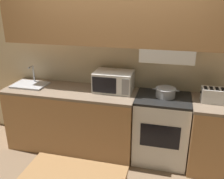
# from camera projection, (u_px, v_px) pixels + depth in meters

# --- Properties ---
(ground_plane) EXTENTS (16.00, 16.00, 0.00)m
(ground_plane) POSITION_uv_depth(u_px,v_px,m) (118.00, 140.00, 3.82)
(ground_plane) COLOR #7F664C
(wall_back) EXTENTS (5.36, 0.38, 2.55)m
(wall_back) POSITION_uv_depth(u_px,v_px,m) (119.00, 40.00, 3.21)
(wall_back) COLOR beige
(wall_back) RESTS_ON ground_plane
(lower_counter_main) EXTENTS (1.79, 0.63, 0.89)m
(lower_counter_main) POSITION_uv_depth(u_px,v_px,m) (72.00, 119.00, 3.52)
(lower_counter_main) COLOR tan
(lower_counter_main) RESTS_ON ground_plane
(lower_counter_right_stub) EXTENTS (0.50, 0.63, 0.89)m
(lower_counter_right_stub) POSITION_uv_depth(u_px,v_px,m) (209.00, 135.00, 3.11)
(lower_counter_right_stub) COLOR tan
(lower_counter_right_stub) RESTS_ON ground_plane
(stove_range) EXTENTS (0.67, 0.57, 0.89)m
(stove_range) POSITION_uv_depth(u_px,v_px,m) (161.00, 129.00, 3.26)
(stove_range) COLOR white
(stove_range) RESTS_ON ground_plane
(cooking_pot) EXTENTS (0.33, 0.25, 0.12)m
(cooking_pot) POSITION_uv_depth(u_px,v_px,m) (166.00, 92.00, 3.10)
(cooking_pot) COLOR #B7BABF
(cooking_pot) RESTS_ON stove_range
(microwave) EXTENTS (0.50, 0.35, 0.26)m
(microwave) POSITION_uv_depth(u_px,v_px,m) (114.00, 81.00, 3.27)
(microwave) COLOR white
(microwave) RESTS_ON lower_counter_main
(toaster) EXTENTS (0.28, 0.18, 0.17)m
(toaster) POSITION_uv_depth(u_px,v_px,m) (213.00, 95.00, 2.94)
(toaster) COLOR white
(toaster) RESTS_ON lower_counter_right_stub
(sink_basin) EXTENTS (0.46, 0.33, 0.26)m
(sink_basin) POSITION_uv_depth(u_px,v_px,m) (30.00, 84.00, 3.49)
(sink_basin) COLOR #B7BABF
(sink_basin) RESTS_ON lower_counter_main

